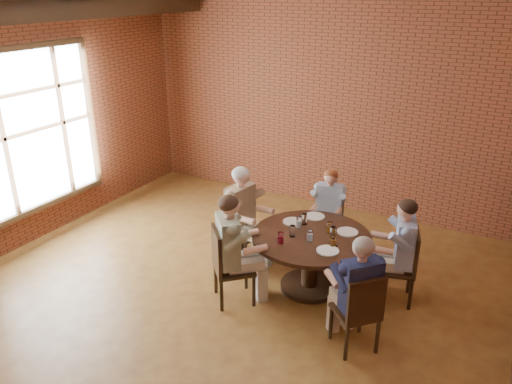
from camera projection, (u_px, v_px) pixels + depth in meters
The scene contains 30 objects.
floor at pixel (210, 305), 5.99m from camera, with size 7.00×7.00×0.00m, color olive.
ceiling at pixel (197, 3), 4.68m from camera, with size 7.00×7.00×0.00m, color white.
wall_back at pixel (324, 107), 8.17m from camera, with size 7.00×7.00×0.00m, color brown.
wall_left at pixel (5, 133), 6.77m from camera, with size 7.00×7.00×0.00m, color brown.
ceiling_beam at pixel (24, 12), 5.81m from camera, with size 0.22×6.90×0.26m, color black.
window at pixel (34, 130), 7.08m from camera, with size 0.10×2.16×2.36m.
dining_table at pixel (311, 251), 6.13m from camera, with size 1.46×1.46×0.75m.
chair_a at pixel (404, 264), 5.91m from camera, with size 0.52×0.52×0.93m.
diner_a at pixel (398, 251), 5.86m from camera, with size 0.52×0.64×1.32m, color #395096, non-canonical shape.
chair_b at pixel (329, 218), 7.11m from camera, with size 0.43×0.43×0.88m.
diner_b at pixel (328, 212), 7.00m from camera, with size 0.46×0.57×1.23m, color #8996AE, non-canonical shape.
chair_c at pixel (239, 225), 6.81m from camera, with size 0.51×0.51×0.96m.
diner_c at pixel (244, 216), 6.70m from camera, with size 0.55×0.68×1.37m, color brown, non-canonical shape.
chair_d at pixel (226, 263), 5.89m from camera, with size 0.63×0.63×0.96m.
diner_d at pixel (234, 250), 5.85m from camera, with size 0.55×0.68×1.38m, color gray, non-canonical shape.
chair_e at pixel (360, 310), 5.06m from camera, with size 0.59×0.59×0.92m.
diner_e at pixel (357, 293), 5.08m from camera, with size 0.51×0.63×1.31m, color #192047, non-canonical shape.
plate_a at pixel (347, 232), 6.11m from camera, with size 0.26×0.26×0.01m, color white.
plate_b at pixel (315, 216), 6.52m from camera, with size 0.26×0.26×0.01m, color white.
plate_c at pixel (293, 222), 6.38m from camera, with size 0.26×0.26×0.01m, color white.
plate_d at pixel (328, 251), 5.68m from camera, with size 0.26×0.26×0.01m, color white.
glass_a at pixel (333, 232), 5.97m from camera, with size 0.07×0.07×0.14m, color white.
glass_b at pixel (330, 228), 6.08m from camera, with size 0.07×0.07×0.14m, color white.
glass_c at pixel (304, 219), 6.30m from camera, with size 0.07×0.07×0.14m, color white.
glass_d at pixel (299, 222), 6.22m from camera, with size 0.07×0.07×0.14m, color white.
glass_e at pixel (292, 231), 6.00m from camera, with size 0.07×0.07×0.14m, color white.
glass_f at pixel (281, 238), 5.84m from camera, with size 0.07×0.07×0.14m, color white.
glass_g at pixel (310, 235), 5.90m from camera, with size 0.07×0.07×0.14m, color white.
glass_h at pixel (333, 241), 5.76m from camera, with size 0.07×0.07×0.14m, color white.
smartphone at pixel (333, 248), 5.75m from camera, with size 0.06×0.13×0.01m, color black.
Camera 1 is at (2.88, -4.12, 3.56)m, focal length 35.00 mm.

